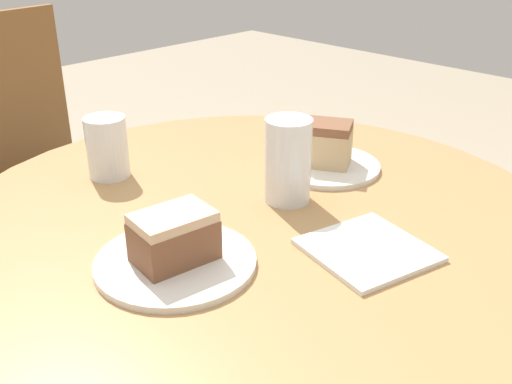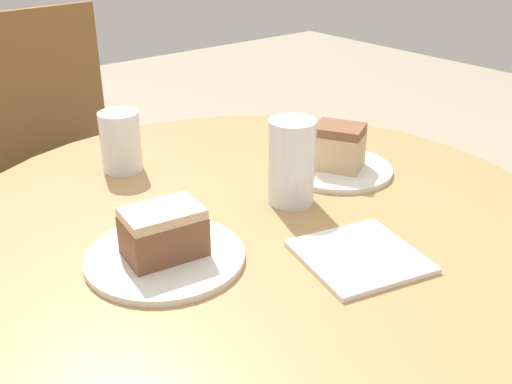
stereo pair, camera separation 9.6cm
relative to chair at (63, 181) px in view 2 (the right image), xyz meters
name	(u,v)px [view 2 (the right image)]	position (x,y,z in m)	size (l,w,h in m)	color
table	(256,305)	(0.00, -0.85, 0.06)	(1.02, 1.02, 0.75)	tan
chair	(63,181)	(0.00, 0.00, 0.00)	(0.51, 0.45, 0.96)	brown
plate_near	(337,169)	(0.23, -0.82, 0.25)	(0.21, 0.21, 0.01)	silver
plate_far	(165,257)	(-0.19, -0.88, 0.25)	(0.23, 0.23, 0.01)	silver
cake_slice_near	(338,146)	(0.23, -0.82, 0.29)	(0.11, 0.11, 0.08)	tan
cake_slice_far	(163,232)	(-0.19, -0.88, 0.29)	(0.12, 0.09, 0.07)	brown
glass_lemonade	(121,145)	(-0.08, -0.55, 0.29)	(0.08, 0.08, 0.11)	silver
glass_water	(290,165)	(0.08, -0.85, 0.31)	(0.08, 0.08, 0.14)	silver
napkin_stack	(360,256)	(0.03, -1.05, 0.25)	(0.19, 0.19, 0.01)	white
fork	(339,146)	(0.33, -0.73, 0.24)	(0.13, 0.15, 0.00)	silver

